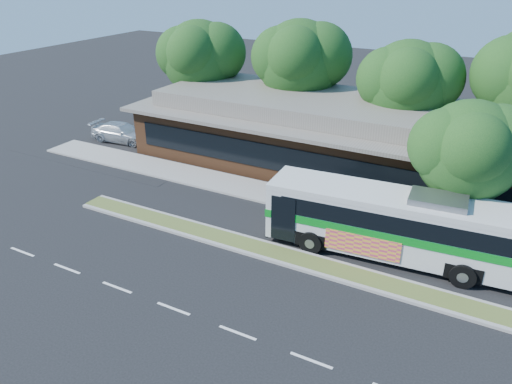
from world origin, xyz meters
TOP-DOWN VIEW (x-y plane):
  - ground at (0.00, 0.00)m, footprint 120.00×120.00m
  - median_strip at (0.00, 0.60)m, footprint 26.00×1.10m
  - sidewalk at (0.00, 6.40)m, footprint 44.00×2.60m
  - parking_lot at (-18.00, 10.00)m, footprint 14.00×12.00m
  - plaza_building at (0.00, 12.99)m, footprint 33.20×11.20m
  - tree_bg_a at (-14.58, 15.14)m, footprint 6.47×5.80m
  - tree_bg_b at (-6.57, 16.14)m, footprint 6.69×6.00m
  - tree_bg_c at (1.40, 15.13)m, footprint 6.24×5.60m
  - transit_bus at (3.90, 3.14)m, footprint 12.41×3.61m
  - sedan at (-18.65, 9.43)m, footprint 5.11×2.53m
  - sidewalk_tree at (6.35, 6.16)m, footprint 5.38×4.82m

SIDE VIEW (x-z plane):
  - ground at x=0.00m, z-range 0.00..0.00m
  - parking_lot at x=-18.00m, z-range 0.00..0.01m
  - sidewalk at x=0.00m, z-range 0.00..0.12m
  - median_strip at x=0.00m, z-range 0.00..0.15m
  - sedan at x=-18.65m, z-range 0.00..1.43m
  - transit_bus at x=3.90m, z-range 0.19..3.63m
  - plaza_building at x=0.00m, z-range -0.10..4.35m
  - sidewalk_tree at x=6.35m, z-range 1.26..8.38m
  - tree_bg_c at x=1.40m, z-range 1.46..9.72m
  - tree_bg_a at x=-14.58m, z-range 1.55..10.18m
  - tree_bg_b at x=-6.57m, z-range 1.64..10.64m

